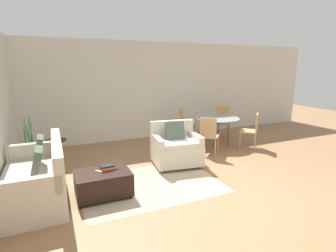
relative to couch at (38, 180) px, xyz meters
name	(u,v)px	position (x,y,z in m)	size (l,w,h in m)	color
ground_plane	(220,192)	(2.75, -1.00, -0.31)	(20.00, 20.00, 0.00)	#936B47
wall_back	(144,91)	(2.75, 2.88, 1.06)	(12.00, 0.06, 2.75)	beige
area_rug	(151,184)	(1.78, -0.25, -0.31)	(2.41, 1.70, 0.01)	tan
couch	(38,180)	(0.00, 0.00, 0.00)	(0.88, 1.83, 0.92)	beige
armchair	(176,148)	(2.62, 0.45, 0.06)	(1.05, 0.92, 0.92)	beige
ottoman	(103,182)	(0.95, -0.32, -0.09)	(0.86, 0.63, 0.41)	black
book_stack	(107,168)	(1.03, -0.26, 0.13)	(0.22, 0.18, 0.08)	#B72D28
tv_remote_primary	(115,168)	(1.17, -0.26, 0.10)	(0.10, 0.17, 0.01)	black
tv_remote_secondary	(99,171)	(0.90, -0.29, 0.10)	(0.12, 0.13, 0.01)	#B7B7BC
potted_plant	(32,157)	(-0.15, 1.34, -0.03)	(0.35, 0.35, 1.25)	maroon
side_table	(56,148)	(0.30, 1.42, 0.08)	(0.43, 0.43, 0.56)	black
picture_frame	(55,136)	(0.30, 1.42, 0.32)	(0.15, 0.06, 0.16)	black
dining_table	(217,120)	(4.28, 1.40, 0.34)	(1.20, 1.20, 0.73)	#99A8AD
dining_chair_near_left	(209,133)	(3.63, 0.75, 0.20)	(0.59, 0.59, 0.90)	tan
dining_chair_near_right	(252,128)	(4.93, 0.75, 0.20)	(0.59, 0.59, 0.90)	tan
dining_chair_far_left	(184,123)	(3.63, 2.05, 0.20)	(0.59, 0.59, 0.90)	tan
dining_chair_far_right	(222,119)	(4.93, 2.05, 0.20)	(0.59, 0.59, 0.90)	tan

